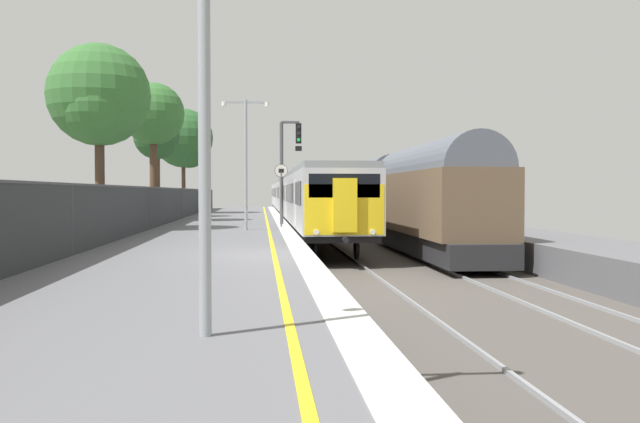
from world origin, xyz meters
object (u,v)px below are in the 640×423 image
Objects in this scene: commuter_train_at_platform at (296,196)px; background_tree_left at (156,138)px; platform_lamp_near at (204,69)px; speed_limit_sign at (281,187)px; platform_lamp_mid at (246,153)px; freight_train_adjacent_track at (357,194)px; background_tree_back at (99,98)px; background_tree_centre at (185,141)px; signal_gantry at (287,160)px; background_tree_right at (153,116)px.

commuter_train_at_platform is 9.36× the size of background_tree_left.
platform_lamp_near is at bearing -94.29° from commuter_train_at_platform.
platform_lamp_mid is (-1.56, -2.35, 1.42)m from speed_limit_sign.
freight_train_adjacent_track is 23.18m from background_tree_back.
platform_lamp_mid is 0.83× the size of background_tree_left.
platform_lamp_mid is 0.70× the size of background_tree_centre.
background_tree_centre is (-6.61, 20.46, 3.65)m from speed_limit_sign.
background_tree_left is 7.79m from background_tree_centre.
signal_gantry is 12.91m from background_tree_left.
signal_gantry is 9.62m from background_tree_back.
background_tree_back is (-6.07, 0.23, 2.25)m from platform_lamp_mid.
platform_lamp_mid reaches higher than commuter_train_at_platform.
platform_lamp_mid reaches higher than freight_train_adjacent_track.
background_tree_centre reaches higher than freight_train_adjacent_track.
commuter_train_at_platform is 7.16m from freight_train_adjacent_track.
background_tree_back is (-0.09, -14.87, 0.46)m from background_tree_left.
signal_gantry is 3.06m from speed_limit_sign.
freight_train_adjacent_track is 8.29× the size of background_tree_left.
platform_lamp_near is (-1.93, -25.92, -0.23)m from signal_gantry.
freight_train_adjacent_track is 14.31m from background_tree_left.
commuter_train_at_platform is 7.97× the size of background_tree_back.
commuter_train_at_platform is at bearing 85.67° from signal_gantry.
background_tree_left is at bearing -134.74° from commuter_train_at_platform.
speed_limit_sign is 0.58× the size of platform_lamp_near.
commuter_train_at_platform is 19.67m from signal_gantry.
background_tree_centre is at bearing 89.40° from background_tree_right.
platform_lamp_near is at bearing -93.85° from speed_limit_sign.
background_tree_centre reaches higher than platform_lamp_near.
background_tree_right is (-5.19, 8.87, 2.50)m from platform_lamp_mid.
background_tree_left is (-7.55, 12.74, 3.21)m from speed_limit_sign.
speed_limit_sign is 0.37× the size of background_tree_centre.
signal_gantry reaches higher than platform_lamp_near.
background_tree_centre is (-5.04, 22.82, 2.24)m from platform_lamp_mid.
background_tree_centre reaches higher than background_tree_left.
background_tree_right reaches higher than speed_limit_sign.
platform_lamp_near is at bearing -83.41° from background_tree_centre.
background_tree_centre is at bearing 83.06° from background_tree_left.
background_tree_centre is at bearing 87.39° from background_tree_back.
background_tree_right reaches higher than platform_lamp_mid.
background_tree_centre reaches higher than platform_lamp_mid.
background_tree_left is (-9.39, -9.48, 3.77)m from commuter_train_at_platform.
commuter_train_at_platform is 21.58× the size of speed_limit_sign.
signal_gantry is 0.77× the size of background_tree_left.
freight_train_adjacent_track is 13.74m from background_tree_centre.
background_tree_back reaches higher than commuter_train_at_platform.
speed_limit_sign is at bearing -72.11° from background_tree_centre.
platform_lamp_mid is at bearing -59.66° from background_tree_right.
background_tree_right is (-12.60, -9.77, 4.29)m from freight_train_adjacent_track.
background_tree_centre is 22.61m from background_tree_back.
background_tree_left reaches higher than platform_lamp_near.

